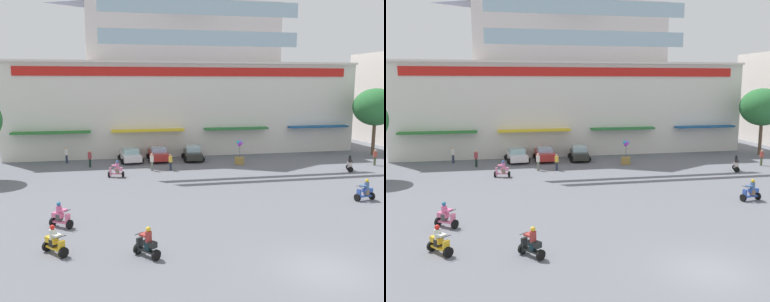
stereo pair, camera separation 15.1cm
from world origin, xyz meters
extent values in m
plane|color=slate|center=(0.00, 13.00, 0.00)|extent=(128.00, 128.00, 0.00)
cube|color=silver|center=(0.00, 36.82, 5.18)|extent=(40.38, 13.64, 10.36)
cube|color=silver|center=(0.00, 37.50, 13.94)|extent=(22.34, 12.28, 7.15)
cube|color=red|center=(0.00, 29.94, 9.45)|extent=(37.15, 0.12, 0.96)
cube|color=silver|center=(0.00, 29.90, 10.48)|extent=(40.38, 0.70, 0.24)
cube|color=#266F2B|center=(-14.95, 29.45, 3.12)|extent=(8.01, 1.10, 0.20)
cube|color=gold|center=(-4.84, 29.45, 3.12)|extent=(7.93, 1.10, 0.20)
cube|color=#277437|center=(5.20, 29.45, 3.12)|extent=(7.39, 1.10, 0.20)
cube|color=#1C5289|center=(15.35, 29.45, 3.12)|extent=(7.30, 1.10, 0.20)
cube|color=#99B7C6|center=(0.00, 24.50, 12.51)|extent=(19.66, 0.08, 1.43)
cube|color=#99B7C6|center=(0.00, 24.50, 15.37)|extent=(19.66, 0.08, 1.43)
cylinder|color=brown|center=(20.79, 26.57, 1.88)|extent=(0.38, 0.38, 3.76)
ellipsoid|color=#2A6B34|center=(20.79, 26.57, 5.54)|extent=(5.08, 4.78, 4.22)
cube|color=silver|center=(-6.91, 27.93, 0.59)|extent=(2.17, 4.40, 0.64)
cube|color=#91BABF|center=(-6.91, 27.93, 1.18)|extent=(1.74, 2.26, 0.54)
cylinder|color=black|center=(-7.93, 29.17, 0.30)|extent=(0.61, 0.21, 0.60)
cylinder|color=black|center=(-6.11, 29.32, 0.30)|extent=(0.61, 0.21, 0.60)
cylinder|color=black|center=(-7.71, 26.54, 0.30)|extent=(0.61, 0.21, 0.60)
cylinder|color=black|center=(-5.89, 26.69, 0.30)|extent=(0.61, 0.21, 0.60)
cube|color=#AD2925|center=(-3.95, 27.92, 0.64)|extent=(1.81, 4.27, 0.73)
cube|color=#91ACCD|center=(-3.95, 27.92, 1.23)|extent=(1.54, 2.14, 0.45)
cylinder|color=black|center=(-4.83, 29.24, 0.30)|extent=(0.60, 0.17, 0.60)
cylinder|color=black|center=(-3.05, 29.23, 0.30)|extent=(0.60, 0.17, 0.60)
cylinder|color=black|center=(-4.85, 26.60, 0.30)|extent=(0.60, 0.17, 0.60)
cylinder|color=black|center=(-3.07, 26.59, 0.30)|extent=(0.60, 0.17, 0.60)
cube|color=#272924|center=(-0.28, 27.47, 0.63)|extent=(2.05, 4.11, 0.72)
cube|color=#9FBEC7|center=(-0.28, 27.47, 1.28)|extent=(1.63, 2.11, 0.58)
cylinder|color=black|center=(-1.00, 28.78, 0.30)|extent=(0.61, 0.22, 0.60)
cylinder|color=black|center=(0.68, 28.62, 0.30)|extent=(0.61, 0.22, 0.60)
cylinder|color=black|center=(-1.23, 26.33, 0.30)|extent=(0.61, 0.22, 0.60)
cylinder|color=black|center=(0.44, 26.17, 0.30)|extent=(0.61, 0.22, 0.60)
cylinder|color=black|center=(-7.98, 3.57, 0.26)|extent=(0.49, 0.44, 0.52)
cylinder|color=black|center=(-7.20, 2.61, 0.26)|extent=(0.49, 0.44, 0.52)
cube|color=black|center=(-7.59, 3.09, 0.32)|extent=(0.90, 1.02, 0.10)
cube|color=black|center=(-7.45, 2.92, 0.72)|extent=(0.67, 0.72, 0.28)
cube|color=black|center=(-7.90, 3.47, 0.50)|extent=(0.34, 0.31, 0.70)
cylinder|color=black|center=(-7.92, 3.49, 1.06)|extent=(0.43, 0.36, 0.04)
cube|color=#13282F|center=(-7.51, 3.00, 0.60)|extent=(0.42, 0.42, 0.36)
cylinder|color=#9B322F|center=(-7.51, 3.00, 1.05)|extent=(0.45, 0.45, 0.54)
sphere|color=gold|center=(-7.51, 3.00, 1.43)|extent=(0.25, 0.25, 0.25)
cube|color=#9B322F|center=(-7.68, 3.21, 1.07)|extent=(0.54, 0.56, 0.10)
cylinder|color=black|center=(7.83, 9.64, 0.26)|extent=(0.23, 0.54, 0.52)
cylinder|color=black|center=(9.13, 9.85, 0.26)|extent=(0.23, 0.54, 0.52)
cube|color=#2D4CA2|center=(8.48, 9.75, 0.32)|extent=(1.19, 0.47, 0.10)
cube|color=#2D4CA2|center=(8.72, 9.78, 0.72)|extent=(0.78, 0.42, 0.28)
cube|color=#2D4CA2|center=(7.96, 9.66, 0.51)|extent=(0.19, 0.34, 0.70)
cylinder|color=black|center=(7.94, 9.66, 1.06)|extent=(0.12, 0.52, 0.04)
cube|color=#786250|center=(8.61, 9.77, 0.60)|extent=(0.33, 0.36, 0.36)
cylinder|color=#42618E|center=(8.61, 9.77, 1.05)|extent=(0.37, 0.37, 0.54)
sphere|color=gold|center=(8.61, 9.77, 1.43)|extent=(0.25, 0.25, 0.25)
cube|color=#42618E|center=(8.33, 9.72, 1.08)|extent=(0.49, 0.41, 0.10)
cylinder|color=black|center=(-11.49, 3.80, 0.26)|extent=(0.48, 0.45, 0.52)
cylinder|color=black|center=(-12.36, 4.78, 0.26)|extent=(0.48, 0.45, 0.52)
cube|color=gold|center=(-11.92, 4.29, 0.32)|extent=(0.98, 1.05, 0.10)
cube|color=gold|center=(-12.08, 4.47, 0.69)|extent=(0.71, 0.75, 0.28)
cube|color=gold|center=(-11.58, 3.90, 0.49)|extent=(0.33, 0.32, 0.67)
cylinder|color=black|center=(-11.56, 3.88, 1.03)|extent=(0.41, 0.37, 0.04)
cube|color=black|center=(-12.01, 4.39, 0.57)|extent=(0.43, 0.42, 0.36)
cylinder|color=silver|center=(-12.01, 4.39, 0.99)|extent=(0.45, 0.45, 0.49)
sphere|color=red|center=(-12.01, 4.39, 1.35)|extent=(0.25, 0.25, 0.25)
cube|color=silver|center=(-11.82, 4.17, 1.02)|extent=(0.55, 0.55, 0.10)
cylinder|color=black|center=(-9.19, 20.94, 0.26)|extent=(0.25, 0.54, 0.52)
cylinder|color=black|center=(-7.99, 20.68, 0.26)|extent=(0.25, 0.54, 0.52)
cube|color=pink|center=(-8.59, 20.81, 0.32)|extent=(1.12, 0.51, 0.10)
cube|color=pink|center=(-8.37, 20.76, 0.72)|extent=(0.74, 0.44, 0.28)
cube|color=pink|center=(-9.07, 20.92, 0.51)|extent=(0.21, 0.34, 0.70)
cylinder|color=black|center=(-9.10, 20.92, 1.06)|extent=(0.15, 0.52, 0.04)
cube|color=#7A6451|center=(-8.47, 20.78, 0.60)|extent=(0.34, 0.37, 0.36)
cylinder|color=#D16A96|center=(-8.47, 20.78, 1.03)|extent=(0.38, 0.38, 0.49)
sphere|color=#325899|center=(-8.47, 20.78, 1.38)|extent=(0.25, 0.25, 0.25)
cube|color=#D16A96|center=(-8.74, 20.84, 1.05)|extent=(0.50, 0.43, 0.10)
cylinder|color=black|center=(-11.53, 7.90, 0.26)|extent=(0.40, 0.51, 0.52)
cylinder|color=black|center=(-12.52, 8.55, 0.26)|extent=(0.40, 0.51, 0.52)
cube|color=#DC678F|center=(-12.02, 8.23, 0.32)|extent=(1.03, 0.81, 0.10)
cube|color=#DC678F|center=(-12.20, 8.34, 0.73)|extent=(0.72, 0.61, 0.28)
cube|color=#DC678F|center=(-11.63, 7.97, 0.51)|extent=(0.29, 0.34, 0.71)
cylinder|color=black|center=(-11.61, 7.95, 1.07)|extent=(0.31, 0.45, 0.04)
cube|color=#40413F|center=(-12.12, 8.29, 0.61)|extent=(0.41, 0.42, 0.36)
cylinder|color=#E06396|center=(-12.12, 8.29, 1.03)|extent=(0.44, 0.44, 0.49)
sphere|color=#236A9A|center=(-12.12, 8.29, 1.39)|extent=(0.25, 0.25, 0.25)
cube|color=#E06396|center=(-11.90, 8.15, 1.06)|extent=(0.55, 0.53, 0.10)
cylinder|color=black|center=(12.87, 18.48, 0.26)|extent=(0.53, 0.34, 0.52)
cylinder|color=black|center=(13.37, 19.57, 0.26)|extent=(0.53, 0.34, 0.52)
cube|color=beige|center=(13.12, 19.03, 0.32)|extent=(0.69, 1.08, 0.10)
cube|color=beige|center=(13.21, 19.23, 0.69)|extent=(0.55, 0.74, 0.28)
cube|color=beige|center=(12.92, 18.59, 0.49)|extent=(0.35, 0.26, 0.67)
cylinder|color=black|center=(12.91, 18.57, 1.03)|extent=(0.49, 0.25, 0.04)
cube|color=#2F214A|center=(13.17, 19.14, 0.57)|extent=(0.41, 0.39, 0.36)
cylinder|color=#322D33|center=(13.17, 19.14, 1.00)|extent=(0.42, 0.42, 0.51)
sphere|color=black|center=(13.17, 19.14, 1.37)|extent=(0.25, 0.25, 0.25)
cube|color=#322D33|center=(13.06, 18.90, 1.03)|extent=(0.49, 0.54, 0.10)
cylinder|color=#232F44|center=(-13.44, 28.41, 0.44)|extent=(0.30, 0.30, 0.87)
cylinder|color=silver|center=(-13.44, 28.41, 1.18)|extent=(0.49, 0.49, 0.61)
sphere|color=tan|center=(-13.44, 28.41, 1.59)|extent=(0.21, 0.21, 0.21)
cylinder|color=#485137|center=(17.19, 21.04, 0.42)|extent=(0.25, 0.25, 0.84)
cylinder|color=#9D3F35|center=(17.19, 21.04, 1.12)|extent=(0.41, 0.41, 0.56)
sphere|color=tan|center=(17.19, 21.04, 1.50)|extent=(0.22, 0.22, 0.22)
cylinder|color=black|center=(-11.00, 25.80, 0.42)|extent=(0.28, 0.28, 0.85)
cylinder|color=#963339|center=(-11.00, 25.80, 1.17)|extent=(0.45, 0.45, 0.64)
sphere|color=tan|center=(-11.00, 25.80, 1.59)|extent=(0.21, 0.21, 0.21)
cylinder|color=slate|center=(-5.18, 22.97, 0.42)|extent=(0.29, 0.29, 0.83)
cylinder|color=silver|center=(-5.18, 22.97, 1.13)|extent=(0.47, 0.47, 0.60)
sphere|color=#D99986|center=(-5.18, 22.97, 1.55)|extent=(0.24, 0.24, 0.24)
cylinder|color=#232A3C|center=(-3.43, 22.69, 0.40)|extent=(0.27, 0.27, 0.80)
cylinder|color=gold|center=(-3.43, 22.69, 1.07)|extent=(0.44, 0.44, 0.53)
sphere|color=tan|center=(-3.43, 22.69, 1.43)|extent=(0.20, 0.20, 0.20)
cube|color=olive|center=(3.95, 24.28, 0.38)|extent=(1.06, 0.91, 0.75)
cylinder|color=#4C4C4C|center=(3.95, 24.28, 1.35)|extent=(0.04, 0.04, 1.20)
sphere|color=#40A8DA|center=(4.06, 24.29, 2.30)|extent=(0.39, 0.39, 0.39)
sphere|color=#EA358A|center=(4.06, 24.49, 2.37)|extent=(0.34, 0.34, 0.34)
sphere|color=#2F99E4|center=(3.88, 24.42, 2.28)|extent=(0.35, 0.35, 0.35)
sphere|color=#2FA4D4|center=(3.77, 24.26, 2.29)|extent=(0.35, 0.35, 0.35)
sphere|color=purple|center=(3.86, 24.17, 2.06)|extent=(0.37, 0.37, 0.37)
sphere|color=purple|center=(4.00, 24.16, 2.20)|extent=(0.38, 0.38, 0.38)
camera|label=1|loc=(-9.29, -15.87, 8.24)|focal=39.08mm
camera|label=2|loc=(-9.14, -15.90, 8.24)|focal=39.08mm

